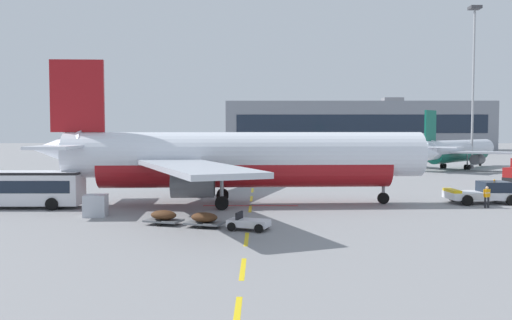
{
  "coord_description": "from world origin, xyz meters",
  "views": [
    {
      "loc": [
        18.78,
        -23.39,
        6.38
      ],
      "look_at": [
        18.46,
        21.38,
        3.9
      ],
      "focal_mm": 38.03,
      "sensor_mm": 36.0,
      "label": 1
    }
  ],
  "objects_px": {
    "baggage_train": "(205,219)",
    "ground_crew_worker": "(487,195)",
    "apron_shuttle_bus": "(8,187)",
    "airliner_mid_left": "(458,150)",
    "uld_cargo_container": "(96,206)",
    "pushback_tug": "(484,193)",
    "apron_light_mast_far": "(474,69)",
    "airliner_foreground": "(239,159)"
  },
  "relations": [
    {
      "from": "pushback_tug",
      "to": "airliner_mid_left",
      "type": "xyz_separation_m",
      "value": [
        13.05,
        42.11,
        2.12
      ]
    },
    {
      "from": "airliner_foreground",
      "to": "apron_light_mast_far",
      "type": "relative_size",
      "value": 1.31
    },
    {
      "from": "pushback_tug",
      "to": "uld_cargo_container",
      "type": "bearing_deg",
      "value": -166.86
    },
    {
      "from": "pushback_tug",
      "to": "ground_crew_worker",
      "type": "bearing_deg",
      "value": -108.99
    },
    {
      "from": "airliner_mid_left",
      "to": "ground_crew_worker",
      "type": "height_order",
      "value": "airliner_mid_left"
    },
    {
      "from": "apron_shuttle_bus",
      "to": "apron_light_mast_far",
      "type": "height_order",
      "value": "apron_light_mast_far"
    },
    {
      "from": "uld_cargo_container",
      "to": "pushback_tug",
      "type": "bearing_deg",
      "value": 13.14
    },
    {
      "from": "airliner_foreground",
      "to": "apron_shuttle_bus",
      "type": "height_order",
      "value": "airliner_foreground"
    },
    {
      "from": "apron_shuttle_bus",
      "to": "baggage_train",
      "type": "distance_m",
      "value": 19.17
    },
    {
      "from": "apron_shuttle_bus",
      "to": "ground_crew_worker",
      "type": "distance_m",
      "value": 39.27
    },
    {
      "from": "pushback_tug",
      "to": "apron_shuttle_bus",
      "type": "relative_size",
      "value": 0.51
    },
    {
      "from": "pushback_tug",
      "to": "airliner_mid_left",
      "type": "relative_size",
      "value": 0.27
    },
    {
      "from": "apron_shuttle_bus",
      "to": "ground_crew_worker",
      "type": "height_order",
      "value": "apron_shuttle_bus"
    },
    {
      "from": "airliner_mid_left",
      "to": "baggage_train",
      "type": "distance_m",
      "value": 65.08
    },
    {
      "from": "baggage_train",
      "to": "apron_light_mast_far",
      "type": "height_order",
      "value": "apron_light_mast_far"
    },
    {
      "from": "airliner_foreground",
      "to": "uld_cargo_container",
      "type": "relative_size",
      "value": 20.26
    },
    {
      "from": "apron_shuttle_bus",
      "to": "apron_light_mast_far",
      "type": "relative_size",
      "value": 0.45
    },
    {
      "from": "uld_cargo_container",
      "to": "ground_crew_worker",
      "type": "bearing_deg",
      "value": 8.51
    },
    {
      "from": "baggage_train",
      "to": "ground_crew_worker",
      "type": "relative_size",
      "value": 4.86
    },
    {
      "from": "pushback_tug",
      "to": "apron_shuttle_bus",
      "type": "xyz_separation_m",
      "value": [
        -40.22,
        -3.13,
        0.85
      ]
    },
    {
      "from": "airliner_foreground",
      "to": "apron_light_mast_far",
      "type": "height_order",
      "value": "apron_light_mast_far"
    },
    {
      "from": "apron_shuttle_bus",
      "to": "uld_cargo_container",
      "type": "relative_size",
      "value": 7.02
    },
    {
      "from": "airliner_mid_left",
      "to": "apron_shuttle_bus",
      "type": "bearing_deg",
      "value": -139.66
    },
    {
      "from": "ground_crew_worker",
      "to": "uld_cargo_container",
      "type": "distance_m",
      "value": 31.12
    },
    {
      "from": "airliner_mid_left",
      "to": "apron_light_mast_far",
      "type": "height_order",
      "value": "apron_light_mast_far"
    },
    {
      "from": "pushback_tug",
      "to": "apron_light_mast_far",
      "type": "xyz_separation_m",
      "value": [
        15.6,
        42.93,
        15.53
      ]
    },
    {
      "from": "apron_shuttle_bus",
      "to": "pushback_tug",
      "type": "bearing_deg",
      "value": 4.44
    },
    {
      "from": "ground_crew_worker",
      "to": "uld_cargo_container",
      "type": "height_order",
      "value": "ground_crew_worker"
    },
    {
      "from": "airliner_foreground",
      "to": "ground_crew_worker",
      "type": "bearing_deg",
      "value": -4.42
    },
    {
      "from": "apron_shuttle_bus",
      "to": "uld_cargo_container",
      "type": "distance_m",
      "value": 9.55
    },
    {
      "from": "baggage_train",
      "to": "ground_crew_worker",
      "type": "distance_m",
      "value": 24.03
    },
    {
      "from": "baggage_train",
      "to": "ground_crew_worker",
      "type": "xyz_separation_m",
      "value": [
        22.24,
        9.07,
        0.49
      ]
    },
    {
      "from": "uld_cargo_container",
      "to": "baggage_train",
      "type": "bearing_deg",
      "value": -27.64
    },
    {
      "from": "apron_shuttle_bus",
      "to": "baggage_train",
      "type": "height_order",
      "value": "apron_shuttle_bus"
    },
    {
      "from": "pushback_tug",
      "to": "baggage_train",
      "type": "bearing_deg",
      "value": -152.9
    },
    {
      "from": "ground_crew_worker",
      "to": "airliner_mid_left",
      "type": "bearing_deg",
      "value": 72.67
    },
    {
      "from": "airliner_mid_left",
      "to": "uld_cargo_container",
      "type": "height_order",
      "value": "airliner_mid_left"
    },
    {
      "from": "airliner_foreground",
      "to": "pushback_tug",
      "type": "height_order",
      "value": "airliner_foreground"
    },
    {
      "from": "baggage_train",
      "to": "apron_light_mast_far",
      "type": "xyz_separation_m",
      "value": [
        38.81,
        54.81,
        15.9
      ]
    },
    {
      "from": "airliner_foreground",
      "to": "ground_crew_worker",
      "type": "height_order",
      "value": "airliner_foreground"
    },
    {
      "from": "airliner_foreground",
      "to": "apron_shuttle_bus",
      "type": "bearing_deg",
      "value": -174.23
    },
    {
      "from": "ground_crew_worker",
      "to": "apron_light_mast_far",
      "type": "relative_size",
      "value": 0.07
    }
  ]
}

